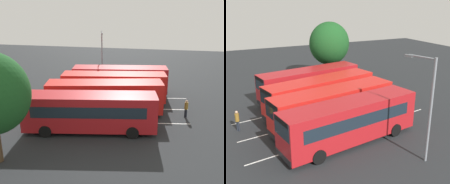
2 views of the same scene
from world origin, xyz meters
TOP-DOWN VIEW (x-y plane):
  - ground_plane at (0.00, 0.00)m, footprint 77.78×77.78m
  - bus_far_left at (0.15, -5.21)m, footprint 10.89×4.20m
  - bus_center_left at (0.49, -1.45)m, footprint 10.90×4.62m
  - bus_center_right at (0.70, 1.83)m, footprint 10.88×4.11m
  - bus_far_right at (0.79, 4.88)m, footprint 10.88×4.01m
  - pedestrian at (7.93, -0.67)m, footprint 0.45×0.45m
  - street_lamp at (-2.36, 8.99)m, footprint 0.73×2.22m
  - depot_tree at (-4.52, -10.68)m, footprint 4.97×4.47m
  - lane_stripe_outer_left at (0.00, -3.41)m, footprint 16.61×2.77m
  - lane_stripe_inner_left at (0.00, 0.00)m, footprint 16.61×2.77m
  - lane_stripe_inner_right at (0.00, 3.41)m, footprint 16.61×2.77m

SIDE VIEW (x-z plane):
  - ground_plane at x=0.00m, z-range 0.00..0.00m
  - lane_stripe_outer_left at x=0.00m, z-range 0.00..0.01m
  - lane_stripe_inner_left at x=0.00m, z-range 0.00..0.01m
  - lane_stripe_inner_right at x=0.00m, z-range 0.00..0.01m
  - pedestrian at x=7.93m, z-range 0.15..1.84m
  - bus_far_left at x=0.15m, z-range 0.16..3.35m
  - bus_center_left at x=0.49m, z-range 0.16..3.35m
  - bus_center_right at x=0.70m, z-range 0.16..3.35m
  - bus_far_right at x=0.79m, z-range 0.16..3.35m
  - street_lamp at x=-2.36m, z-range 0.54..7.33m
  - depot_tree at x=-4.52m, z-range 1.05..8.40m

